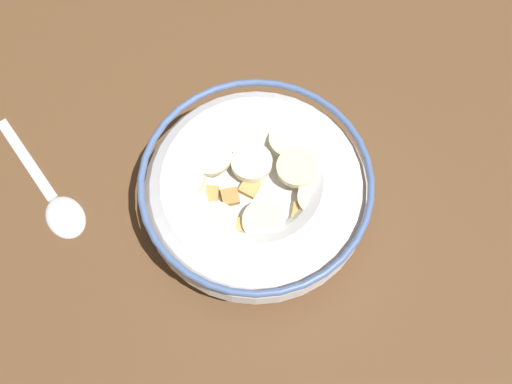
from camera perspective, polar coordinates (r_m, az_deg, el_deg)
name	(u,v)px	position (r cm, az deg, el deg)	size (l,w,h in cm)	color
ground_plane	(256,208)	(49.54, 0.00, -1.78)	(130.82, 130.82, 2.00)	brown
cereal_bowl	(256,191)	(45.57, -0.01, 0.16)	(19.62, 19.62, 6.07)	white
spoon	(55,202)	(51.77, -21.01, -1.00)	(8.63, 14.37, 0.80)	silver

